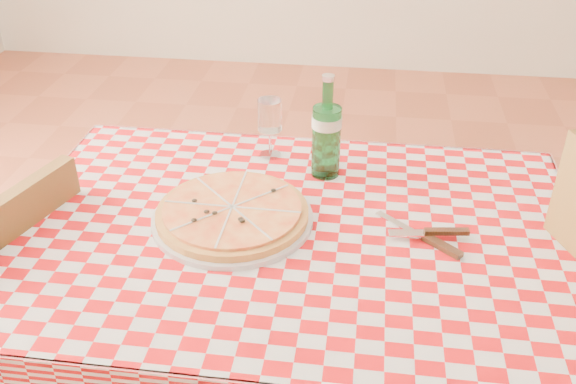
{
  "coord_description": "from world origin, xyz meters",
  "views": [
    {
      "loc": [
        0.15,
        -1.17,
        1.6
      ],
      "look_at": [
        -0.02,
        0.06,
        0.82
      ],
      "focal_mm": 40.0,
      "sensor_mm": 36.0,
      "label": 1
    }
  ],
  "objects_px": {
    "pizza_plate": "(232,212)",
    "wine_glass": "(270,128)",
    "chair_far": "(13,308)",
    "water_bottle": "(327,127)",
    "dining_table": "(293,263)"
  },
  "relations": [
    {
      "from": "pizza_plate",
      "to": "wine_glass",
      "type": "relative_size",
      "value": 2.28
    },
    {
      "from": "pizza_plate",
      "to": "water_bottle",
      "type": "height_order",
      "value": "water_bottle"
    },
    {
      "from": "wine_glass",
      "to": "water_bottle",
      "type": "bearing_deg",
      "value": -26.71
    },
    {
      "from": "dining_table",
      "to": "wine_glass",
      "type": "bearing_deg",
      "value": 107.55
    },
    {
      "from": "chair_far",
      "to": "wine_glass",
      "type": "distance_m",
      "value": 0.8
    },
    {
      "from": "water_bottle",
      "to": "dining_table",
      "type": "bearing_deg",
      "value": -101.02
    },
    {
      "from": "dining_table",
      "to": "wine_glass",
      "type": "xyz_separation_m",
      "value": [
        -0.11,
        0.34,
        0.18
      ]
    },
    {
      "from": "dining_table",
      "to": "water_bottle",
      "type": "xyz_separation_m",
      "value": [
        0.05,
        0.26,
        0.23
      ]
    },
    {
      "from": "chair_far",
      "to": "water_bottle",
      "type": "bearing_deg",
      "value": -140.5
    },
    {
      "from": "pizza_plate",
      "to": "wine_glass",
      "type": "height_order",
      "value": "wine_glass"
    },
    {
      "from": "dining_table",
      "to": "pizza_plate",
      "type": "distance_m",
      "value": 0.19
    },
    {
      "from": "pizza_plate",
      "to": "dining_table",
      "type": "bearing_deg",
      "value": -5.61
    },
    {
      "from": "dining_table",
      "to": "wine_glass",
      "type": "height_order",
      "value": "wine_glass"
    },
    {
      "from": "chair_far",
      "to": "dining_table",
      "type": "bearing_deg",
      "value": -158.32
    },
    {
      "from": "dining_table",
      "to": "chair_far",
      "type": "relative_size",
      "value": 1.41
    }
  ]
}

